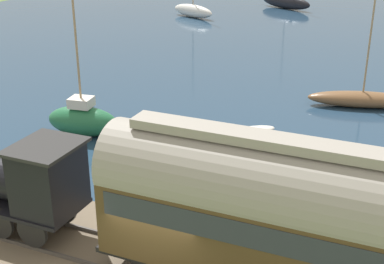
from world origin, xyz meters
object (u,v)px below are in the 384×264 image
passenger_coach (272,211)px  sailboat_black (286,2)px  sailboat_brown (362,99)px  sailboat_white (193,10)px  steam_locomotive (19,180)px  sailboat_green (83,119)px  rowboat_mid_harbor (246,132)px

passenger_coach → sailboat_black: (46.46, 11.20, -2.21)m
sailboat_brown → sailboat_black: size_ratio=0.69×
sailboat_white → sailboat_black: (8.59, -7.20, 0.07)m
steam_locomotive → sailboat_green: 8.81m
steam_locomotive → sailboat_brown: 19.28m
sailboat_brown → sailboat_black: bearing=6.7°
steam_locomotive → rowboat_mid_harbor: steam_locomotive is taller
sailboat_white → rowboat_mid_harbor: (-26.75, -14.25, -0.49)m
sailboat_white → sailboat_black: bearing=-17.3°
passenger_coach → sailboat_green: 13.96m
sailboat_green → sailboat_brown: bearing=-59.6°
steam_locomotive → rowboat_mid_harbor: size_ratio=1.85×
passenger_coach → sailboat_white: (37.87, 18.40, -2.28)m
steam_locomotive → sailboat_white: size_ratio=0.61×
passenger_coach → sailboat_green: size_ratio=0.99×
steam_locomotive → sailboat_black: sailboat_black is taller
passenger_coach → sailboat_brown: 17.52m
passenger_coach → sailboat_black: size_ratio=1.08×
sailboat_green → sailboat_black: sailboat_green is taller
sailboat_brown → sailboat_green: bearing=113.8°
sailboat_brown → rowboat_mid_harbor: (-6.22, 4.50, -0.28)m
sailboat_green → sailboat_white: bearing=5.2°
rowboat_mid_harbor → sailboat_brown: bearing=-80.1°
passenger_coach → sailboat_brown: sailboat_brown is taller
sailboat_green → sailboat_brown: size_ratio=1.57×
steam_locomotive → sailboat_brown: size_ratio=0.86×
sailboat_brown → sailboat_white: bearing=27.5°
sailboat_green → steam_locomotive: bearing=-166.3°
sailboat_black → steam_locomotive: bearing=-149.5°
rowboat_mid_harbor → sailboat_green: bearing=69.3°
sailboat_black → rowboat_mid_harbor: size_ratio=3.08×
steam_locomotive → sailboat_brown: bearing=-25.5°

